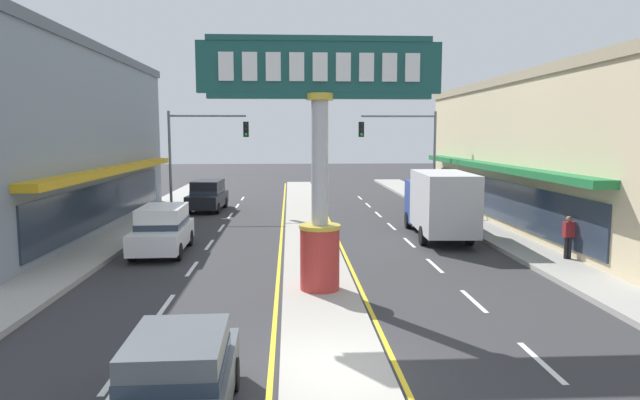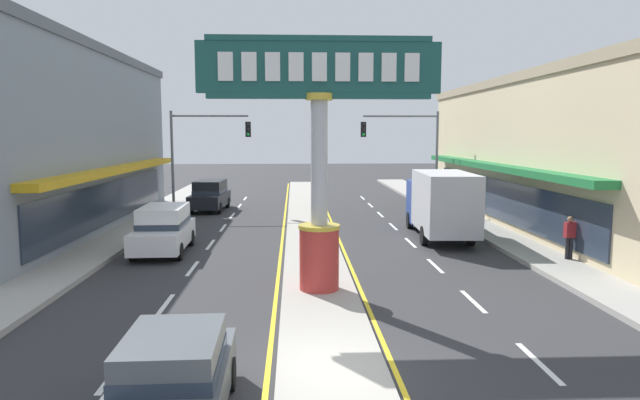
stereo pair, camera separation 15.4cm
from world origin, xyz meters
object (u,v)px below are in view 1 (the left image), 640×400
Objects in this scene: district_sign at (320,156)px; suv_far_right_lane at (208,195)px; sedan_near_right_lane at (177,381)px; suv_mid_left_lane at (162,229)px; box_truck_near_left_lane at (439,202)px; traffic_light_left_side at (199,143)px; traffic_light_right_side at (407,143)px; storefront_left at (2,140)px; storefront_right at (593,153)px; pedestrian_near_kerb at (568,235)px.

suv_far_right_lane is (-6.07, 18.94, -3.18)m from district_sign.
sedan_near_right_lane is 0.93× the size of suv_mid_left_lane.
sedan_near_right_lane is at bearing -76.64° from suv_mid_left_lane.
suv_far_right_lane is 15.81m from box_truck_near_left_lane.
box_truck_near_left_lane is at bearing 61.89° from sedan_near_right_lane.
box_truck_near_left_lane is (12.35, -9.06, -2.55)m from traffic_light_left_side.
storefront_left is at bearing -162.91° from traffic_light_right_side.
storefront_right is at bearing -36.93° from traffic_light_right_side.
district_sign reaches higher than traffic_light_left_side.
sedan_near_right_lane is 26.81m from suv_far_right_lane.
sedan_near_right_lane is at bearing -132.27° from storefront_right.
storefront_right is 21.68m from suv_mid_left_lane.
suv_far_right_lane is at bearing 89.97° from suv_mid_left_lane.
storefront_left is (-14.74, 11.41, 0.36)m from district_sign.
suv_mid_left_lane is at bearing -136.86° from traffic_light_right_side.
district_sign is 8.82m from sedan_near_right_lane.
suv_mid_left_lane is (-0.01, -12.70, 0.00)m from suv_far_right_lane.
storefront_right is 5.94× the size of sedan_near_right_lane.
suv_far_right_lane reaches higher than pedestrian_near_kerb.
pedestrian_near_kerb is at bearing -44.81° from suv_far_right_lane.
storefront_left is 10.69m from suv_mid_left_lane.
storefront_left is 22.82m from sedan_near_right_lane.
box_truck_near_left_lane is 6.34m from pedestrian_near_kerb.
traffic_light_left_side is 3.85× the size of pedestrian_near_kerb.
suv_mid_left_lane is at bearing 169.99° from pedestrian_near_kerb.
traffic_light_right_side is 12.89m from suv_far_right_lane.
storefront_left is 29.48m from storefront_right.
traffic_light_left_side reaches higher than box_truck_near_left_lane.
sedan_near_right_lane is at bearing -109.92° from district_sign.
storefront_left is 25.71m from pedestrian_near_kerb.
storefront_right is (29.47, 0.19, -0.67)m from storefront_left.
pedestrian_near_kerb is (3.12, -14.40, -3.16)m from traffic_light_right_side.
box_truck_near_left_lane is 4.35× the size of pedestrian_near_kerb.
traffic_light_left_side is 1.00× the size of traffic_light_right_side.
traffic_light_left_side is (8.38, 6.41, -0.28)m from storefront_left.
storefront_left is at bearing -142.60° from traffic_light_left_side.
storefront_right is at bearing 0.38° from storefront_left.
district_sign is at bearing -159.76° from pedestrian_near_kerb.
traffic_light_right_side is (12.72, 0.08, 0.00)m from traffic_light_left_side.
storefront_left is 0.90× the size of storefront_right.
district_sign is 0.32× the size of storefront_left.
district_sign is at bearing -124.39° from box_truck_near_left_lane.
traffic_light_left_side is 25.96m from sedan_near_right_lane.
sedan_near_right_lane is 0.92× the size of suv_far_right_lane.
district_sign is 1.73× the size of sedan_near_right_lane.
pedestrian_near_kerb is (12.26, 11.16, 0.30)m from sedan_near_right_lane.
traffic_light_left_side is (-21.09, 6.21, 0.39)m from storefront_right.
suv_far_right_lane is (8.67, 7.54, -3.54)m from storefront_left.
storefront_right is 15.98× the size of pedestrian_near_kerb.
storefront_right is at bearing 47.73° from sedan_near_right_lane.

